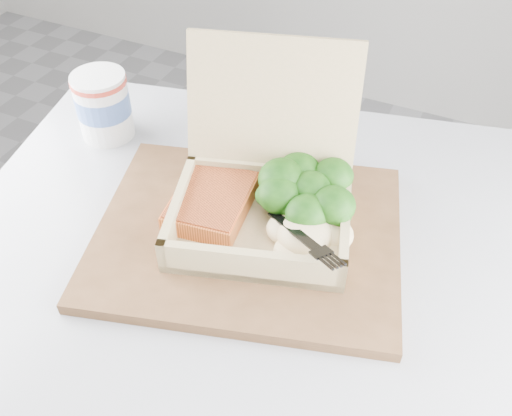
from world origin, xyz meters
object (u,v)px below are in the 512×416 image
at_px(paper_cup, 103,104).
at_px(serving_tray, 248,234).
at_px(cafe_table, 239,360).
at_px(takeout_container, 264,183).

bearing_deg(paper_cup, serving_tray, -20.74).
height_order(cafe_table, paper_cup, paper_cup).
distance_m(takeout_container, paper_cup, 0.29).
xyz_separation_m(serving_tray, takeout_container, (0.00, 0.04, 0.05)).
relative_size(cafe_table, takeout_container, 3.38).
bearing_deg(cafe_table, takeout_container, 94.29).
xyz_separation_m(takeout_container, paper_cup, (-0.28, 0.07, -0.01)).
height_order(serving_tray, takeout_container, takeout_container).
relative_size(takeout_container, paper_cup, 2.62).
bearing_deg(serving_tray, cafe_table, -78.15).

